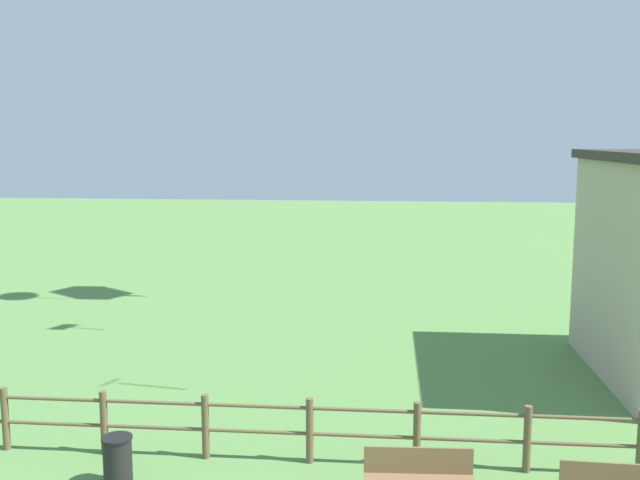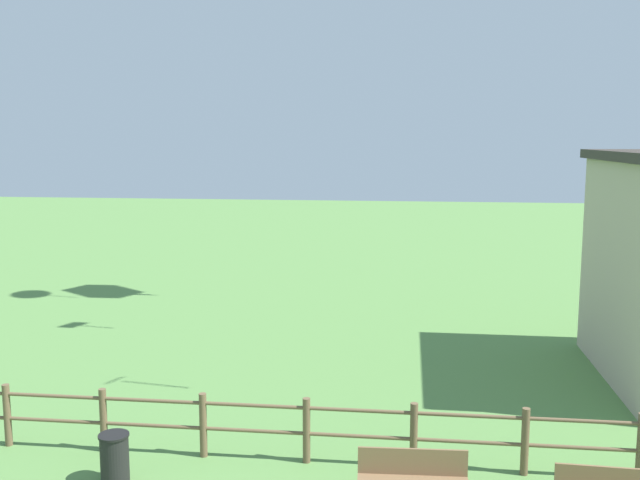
# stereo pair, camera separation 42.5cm
# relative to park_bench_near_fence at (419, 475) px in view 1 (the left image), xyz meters

# --- Properties ---
(wooden_fence) EXTENTS (19.71, 0.14, 1.23)m
(wooden_fence) POSITION_rel_park_bench_near_fence_xyz_m (-1.93, 1.37, 0.18)
(wooden_fence) COLOR brown
(wooden_fence) RESTS_ON ground_plane
(park_bench_near_fence) EXTENTS (1.80, 0.49, 0.94)m
(park_bench_near_fence) POSITION_rel_park_bench_near_fence_xyz_m (0.00, 0.00, 0.00)
(park_bench_near_fence) COLOR brown
(park_bench_near_fence) RESTS_ON ground_plane
(trash_bin) EXTENTS (0.53, 0.53, 0.88)m
(trash_bin) POSITION_rel_park_bench_near_fence_xyz_m (-5.13, 0.19, -0.07)
(trash_bin) COLOR black
(trash_bin) RESTS_ON ground_plane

